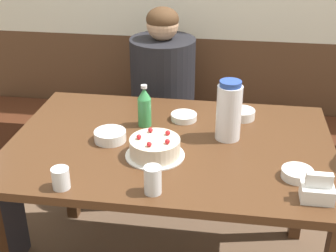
# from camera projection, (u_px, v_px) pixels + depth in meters

# --- Properties ---
(bench_seat) EXTENTS (2.65, 0.38, 0.46)m
(bench_seat) POSITION_uv_depth(u_px,v_px,m) (189.00, 153.00, 2.94)
(bench_seat) COLOR #472314
(bench_seat) RESTS_ON ground_plane
(dining_table) EXTENTS (1.36, 0.91, 0.76)m
(dining_table) POSITION_uv_depth(u_px,v_px,m) (170.00, 161.00, 2.01)
(dining_table) COLOR #4C2D19
(dining_table) RESTS_ON ground_plane
(birthday_cake) EXTENTS (0.24, 0.24, 0.10)m
(birthday_cake) POSITION_uv_depth(u_px,v_px,m) (155.00, 148.00, 1.85)
(birthday_cake) COLOR white
(birthday_cake) RESTS_ON dining_table
(water_pitcher) EXTENTS (0.11, 0.11, 0.26)m
(water_pitcher) POSITION_uv_depth(u_px,v_px,m) (229.00, 111.00, 1.94)
(water_pitcher) COLOR white
(water_pitcher) RESTS_ON dining_table
(soju_bottle) EXTENTS (0.06, 0.06, 0.19)m
(soju_bottle) POSITION_uv_depth(u_px,v_px,m) (144.00, 107.00, 2.07)
(soju_bottle) COLOR #388E4C
(soju_bottle) RESTS_ON dining_table
(napkin_holder) EXTENTS (0.11, 0.08, 0.11)m
(napkin_holder) POSITION_uv_depth(u_px,v_px,m) (317.00, 190.00, 1.58)
(napkin_holder) COLOR white
(napkin_holder) RESTS_ON dining_table
(bowl_soup_white) EXTENTS (0.12, 0.12, 0.04)m
(bowl_soup_white) POSITION_uv_depth(u_px,v_px,m) (242.00, 114.00, 2.16)
(bowl_soup_white) COLOR white
(bowl_soup_white) RESTS_ON dining_table
(bowl_rice_small) EXTENTS (0.12, 0.12, 0.03)m
(bowl_rice_small) POSITION_uv_depth(u_px,v_px,m) (297.00, 174.00, 1.72)
(bowl_rice_small) COLOR white
(bowl_rice_small) RESTS_ON dining_table
(bowl_side_dish) EXTENTS (0.12, 0.12, 0.03)m
(bowl_side_dish) POSITION_uv_depth(u_px,v_px,m) (184.00, 117.00, 2.15)
(bowl_side_dish) COLOR white
(bowl_side_dish) RESTS_ON dining_table
(bowl_sauce_shallow) EXTENTS (0.13, 0.13, 0.04)m
(bowl_sauce_shallow) POSITION_uv_depth(u_px,v_px,m) (110.00, 136.00, 1.97)
(bowl_sauce_shallow) COLOR white
(bowl_sauce_shallow) RESTS_ON dining_table
(glass_water_tall) EXTENTS (0.06, 0.06, 0.10)m
(glass_water_tall) POSITION_uv_depth(u_px,v_px,m) (153.00, 180.00, 1.62)
(glass_water_tall) COLOR silver
(glass_water_tall) RESTS_ON dining_table
(glass_tumbler_short) EXTENTS (0.06, 0.06, 0.08)m
(glass_tumbler_short) POSITION_uv_depth(u_px,v_px,m) (61.00, 178.00, 1.65)
(glass_tumbler_short) COLOR silver
(glass_tumbler_short) RESTS_ON dining_table
(person_teal_shirt) EXTENTS (0.36, 0.36, 1.16)m
(person_teal_shirt) POSITION_uv_depth(u_px,v_px,m) (163.00, 111.00, 2.70)
(person_teal_shirt) COLOR #33333D
(person_teal_shirt) RESTS_ON ground_plane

